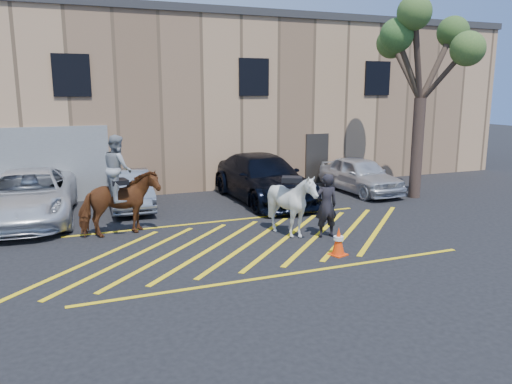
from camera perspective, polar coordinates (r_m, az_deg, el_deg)
name	(u,v)px	position (r m, az deg, el deg)	size (l,w,h in m)	color
ground	(246,240)	(13.88, -1.20, -5.54)	(90.00, 90.00, 0.00)	black
car_white_pickup	(29,196)	(17.25, -24.54, -0.43)	(2.68, 5.81, 1.61)	silver
car_silver_sedan	(129,190)	(18.06, -14.27, 0.27)	(1.38, 3.97, 1.31)	gray
car_blue_suv	(263,178)	(18.65, 0.81, 1.60)	(2.38, 5.86, 1.70)	black
car_white_suv	(360,175)	(20.58, 11.82, 1.93)	(1.71, 4.25, 1.45)	silver
handler	(326,206)	(14.13, 8.02, -1.54)	(0.66, 0.43, 1.81)	black
warehouse	(157,99)	(24.85, -11.20, 10.37)	(32.42, 10.20, 7.30)	tan
hatching_zone	(249,243)	(13.61, -0.75, -5.86)	(12.60, 5.12, 0.01)	yellow
mounted_bay	(119,196)	(14.59, -15.39, -0.40)	(2.31, 1.32, 2.88)	brown
saddled_white	(292,204)	(14.10, 4.10, -1.40)	(2.10, 2.18, 1.84)	silver
traffic_cone	(338,241)	(12.74, 9.40, -5.56)	(0.48, 0.48, 0.73)	#FF400A
tree	(423,45)	(19.97, 18.60, 15.62)	(3.99, 4.37, 7.31)	#4A362D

